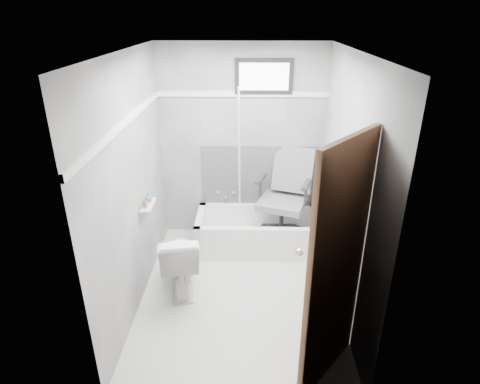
{
  "coord_description": "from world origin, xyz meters",
  "views": [
    {
      "loc": [
        0.09,
        -3.4,
        2.7
      ],
      "look_at": [
        0.0,
        0.35,
        1.0
      ],
      "focal_mm": 30.0,
      "sensor_mm": 36.0,
      "label": 1
    }
  ],
  "objects_px": {
    "office_chair": "(282,197)",
    "door": "(384,297)",
    "bathtub": "(258,231)",
    "toilet": "(180,260)",
    "soap_bottle_b": "(148,197)",
    "soap_bottle_a": "(145,203)"
  },
  "relations": [
    {
      "from": "bathtub",
      "to": "soap_bottle_a",
      "type": "height_order",
      "value": "soap_bottle_a"
    },
    {
      "from": "soap_bottle_b",
      "to": "bathtub",
      "type": "bearing_deg",
      "value": 29.39
    },
    {
      "from": "bathtub",
      "to": "office_chair",
      "type": "bearing_deg",
      "value": 6.86
    },
    {
      "from": "door",
      "to": "toilet",
      "type": "bearing_deg",
      "value": 139.93
    },
    {
      "from": "bathtub",
      "to": "door",
      "type": "distance_m",
      "value": 2.47
    },
    {
      "from": "door",
      "to": "soap_bottle_a",
      "type": "height_order",
      "value": "door"
    },
    {
      "from": "office_chair",
      "to": "door",
      "type": "relative_size",
      "value": 0.55
    },
    {
      "from": "office_chair",
      "to": "toilet",
      "type": "xyz_separation_m",
      "value": [
        -1.11,
        -0.9,
        -0.32
      ]
    },
    {
      "from": "toilet",
      "to": "bathtub",
      "type": "bearing_deg",
      "value": -144.64
    },
    {
      "from": "door",
      "to": "soap_bottle_b",
      "type": "height_order",
      "value": "door"
    },
    {
      "from": "bathtub",
      "to": "soap_bottle_b",
      "type": "height_order",
      "value": "soap_bottle_b"
    },
    {
      "from": "bathtub",
      "to": "soap_bottle_a",
      "type": "bearing_deg",
      "value": -145.58
    },
    {
      "from": "office_chair",
      "to": "toilet",
      "type": "bearing_deg",
      "value": -122.23
    },
    {
      "from": "toilet",
      "to": "door",
      "type": "xyz_separation_m",
      "value": [
        1.6,
        -1.35,
        0.65
      ]
    },
    {
      "from": "toilet",
      "to": "soap_bottle_a",
      "type": "height_order",
      "value": "soap_bottle_a"
    },
    {
      "from": "office_chair",
      "to": "toilet",
      "type": "height_order",
      "value": "office_chair"
    },
    {
      "from": "soap_bottle_a",
      "to": "soap_bottle_b",
      "type": "relative_size",
      "value": 0.92
    },
    {
      "from": "bathtub",
      "to": "door",
      "type": "height_order",
      "value": "door"
    },
    {
      "from": "soap_bottle_b",
      "to": "office_chair",
      "type": "bearing_deg",
      "value": 25.37
    },
    {
      "from": "toilet",
      "to": "door",
      "type": "bearing_deg",
      "value": 129.01
    },
    {
      "from": "door",
      "to": "bathtub",
      "type": "bearing_deg",
      "value": 109.3
    },
    {
      "from": "bathtub",
      "to": "soap_bottle_b",
      "type": "relative_size",
      "value": 14.6
    }
  ]
}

